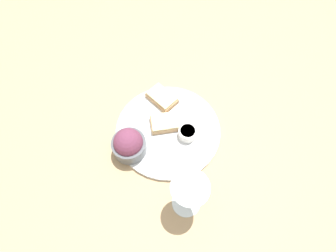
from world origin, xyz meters
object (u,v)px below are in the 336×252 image
at_px(cheese_toast_far, 162,98).
at_px(wine_glass, 189,193).
at_px(sauce_ramekin, 187,134).
at_px(cheese_toast_near, 167,122).
at_px(salad_bowl, 129,144).

xyz_separation_m(cheese_toast_far, wine_glass, (-0.18, 0.28, 0.09)).
height_order(sauce_ramekin, cheese_toast_far, sauce_ramekin).
xyz_separation_m(cheese_toast_near, wine_glass, (-0.13, 0.20, 0.09)).
relative_size(cheese_toast_near, wine_glass, 0.72).
height_order(sauce_ramekin, wine_glass, wine_glass).
bearing_deg(cheese_toast_far, wine_glass, 122.65).
distance_m(sauce_ramekin, wine_glass, 0.21).
bearing_deg(salad_bowl, cheese_toast_far, -96.64).
distance_m(cheese_toast_near, wine_glass, 0.26).
relative_size(cheese_toast_far, wine_glass, 0.69).
bearing_deg(cheese_toast_far, sauce_ramekin, 140.57).
bearing_deg(cheese_toast_far, salad_bowl, 83.36).
relative_size(salad_bowl, cheese_toast_far, 0.88).
relative_size(salad_bowl, wine_glass, 0.61).
height_order(sauce_ramekin, cheese_toast_near, sauce_ramekin).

